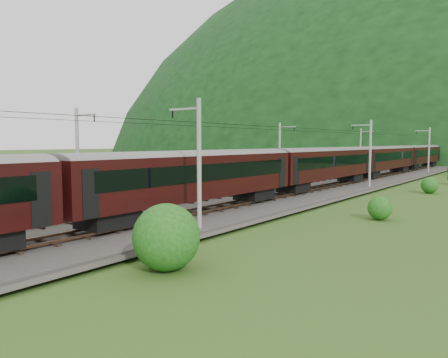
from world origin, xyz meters
The scene contains 14 objects.
ground centered at (0.00, 0.00, 0.00)m, with size 600.00×600.00×0.00m, color #2E4816.
railbed centered at (0.00, 10.00, 0.15)m, with size 14.00×220.00×0.30m, color #38332D.
track_left centered at (-2.40, 10.00, 0.37)m, with size 2.40×220.00×0.27m.
track_right centered at (2.40, 10.00, 0.37)m, with size 2.40×220.00×0.27m.
catenary_left centered at (-6.12, 32.00, 4.50)m, with size 2.54×192.28×8.00m.
catenary_right centered at (6.12, 32.00, 4.50)m, with size 2.54×192.28×8.00m.
overhead_wires centered at (0.00, 10.00, 7.10)m, with size 4.83×198.00×0.03m.
mountain_ridge centered at (-120.00, 300.00, 0.00)m, with size 336.00×280.00×132.00m, color black.
train centered at (2.40, 27.29, 3.69)m, with size 3.13×172.27×5.46m.
hazard_post_near centered at (-0.29, 62.31, 1.01)m, with size 0.15×0.15×1.41m, color red.
hazard_post_far centered at (0.64, 30.33, 1.07)m, with size 0.16×0.16×1.54m, color red.
signal centered at (-3.45, 67.02, 1.75)m, with size 0.27×0.27×2.47m.
vegetation_left centered at (-13.18, 4.23, 2.50)m, with size 8.23×141.68×6.99m.
vegetation_right centered at (10.63, -9.52, 1.20)m, with size 6.45×106.32×2.71m.
Camera 1 is at (23.41, -20.57, 5.62)m, focal length 35.00 mm.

